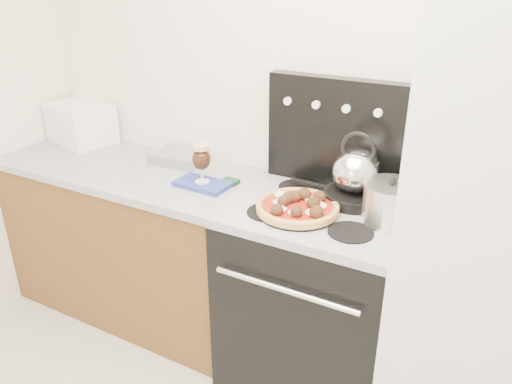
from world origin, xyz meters
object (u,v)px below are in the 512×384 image
Objects in this scene: stove_body at (316,300)px; pizza at (298,205)px; pizza_pan at (297,212)px; fridge at (502,245)px; beer_glass at (201,163)px; stock_pot at (390,204)px; skillet at (354,197)px; base_cabinet at (137,242)px; toaster_oven at (81,123)px; tea_kettle at (356,168)px; oven_mitt at (202,184)px.

stove_body is 0.53m from pizza.
fridge is at bearing 4.88° from pizza_pan.
beer_glass reaches higher than stock_pot.
fridge is 0.62m from skillet.
base_cabinet is 1.15m from pizza_pan.
fridge reaches higher than pizza_pan.
stove_body is 3.31× the size of skillet.
stove_body is 0.87m from fridge.
toaster_oven is 1.56m from pizza_pan.
fridge is 0.78m from pizza_pan.
base_cabinet is at bearing 173.59° from pizza_pan.
tea_kettle reaches higher than beer_glass.
fridge is at bearing -13.92° from skillet.
beer_glass is 0.89m from stock_pot.
fridge is (1.80, -0.05, 0.52)m from base_cabinet.
skillet reaches higher than stove_body.
pizza_pan is at bearing -128.64° from skillet.
pizza reaches higher than oven_mitt.
base_cabinet is 6.73× the size of stock_pot.
skillet reaches higher than base_cabinet.
stock_pot is at bearing 1.63° from beer_glass.
oven_mitt is at bearing 0.00° from beer_glass.
oven_mitt is (-1.30, 0.01, -0.04)m from fridge.
stock_pot is at bearing -31.77° from skillet.
stove_body is at bearing 6.76° from toaster_oven.
pizza is at bearing 3.12° from toaster_oven.
skillet is (1.20, 0.10, 0.51)m from base_cabinet.
pizza reaches higher than skillet.
toaster_oven reaches higher than base_cabinet.
pizza is (0.53, -0.08, 0.04)m from oven_mitt.
toaster_oven is at bearing 174.55° from fridge.
fridge reaches higher than stove_body.
tea_kettle is at bearing 11.29° from toaster_oven.
base_cabinet is at bearing 175.49° from beer_glass.
base_cabinet is 1.65× the size of stove_body.
pizza_pan is at bearing -8.19° from oven_mitt.
tea_kettle is at bearing 11.15° from beer_glass.
tea_kettle is at bearing 180.00° from skillet.
skillet is at bearing 51.46° from stove_body.
pizza_pan is at bearing -175.12° from fridge.
base_cabinet is 1.37m from tea_kettle.
stove_body is at bearing -177.84° from stock_pot.
stock_pot is at bearing 175.13° from fridge.
pizza is at bearing -8.19° from beer_glass.
stock_pot is at bearing 8.10° from toaster_oven.
tea_kettle reaches higher than stock_pot.
fridge is at bearing -0.46° from beer_glass.
toaster_oven is 1.42× the size of oven_mitt.
pizza reaches higher than pizza_pan.
stock_pot reaches higher than base_cabinet.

